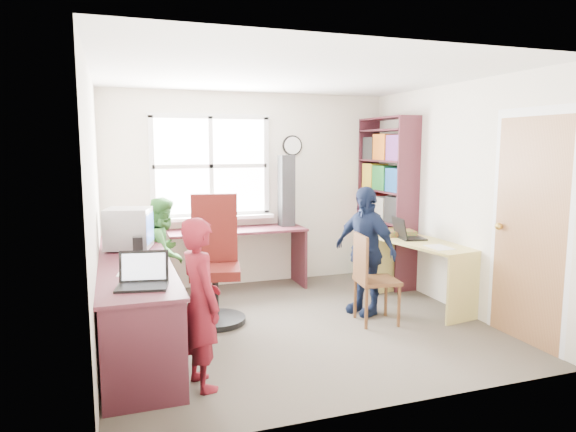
% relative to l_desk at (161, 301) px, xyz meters
% --- Properties ---
extents(room, '(3.64, 3.44, 2.44)m').
position_rel_l_desk_xyz_m(room, '(1.32, 0.38, 0.76)').
color(room, '#463F37').
rests_on(room, ground).
extents(l_desk, '(2.38, 2.95, 0.75)m').
position_rel_l_desk_xyz_m(l_desk, '(0.00, 0.00, 0.00)').
color(l_desk, '#4E1F28').
rests_on(l_desk, ground).
extents(right_desk, '(0.76, 1.31, 0.71)m').
position_rel_l_desk_xyz_m(right_desk, '(2.85, 0.42, 0.06)').
color(right_desk, '#DCCA6E').
rests_on(right_desk, ground).
extents(bookshelf, '(0.30, 1.02, 2.10)m').
position_rel_l_desk_xyz_m(bookshelf, '(2.96, 1.47, 0.55)').
color(bookshelf, '#4E1F28').
rests_on(bookshelf, ground).
extents(swivel_chair, '(0.69, 0.69, 1.26)m').
position_rel_l_desk_xyz_m(swivel_chair, '(0.59, 0.69, 0.09)').
color(swivel_chair, black).
rests_on(swivel_chair, ground).
extents(wooden_chair, '(0.44, 0.44, 0.89)m').
position_rel_l_desk_xyz_m(wooden_chair, '(2.02, 0.11, 0.03)').
color(wooden_chair, brown).
rests_on(wooden_chair, ground).
extents(crt_monitor, '(0.49, 0.46, 0.40)m').
position_rel_l_desk_xyz_m(crt_monitor, '(-0.21, 0.84, 0.50)').
color(crt_monitor, gray).
rests_on(crt_monitor, l_desk).
extents(laptop_left, '(0.40, 0.35, 0.24)m').
position_rel_l_desk_xyz_m(laptop_left, '(-0.17, -0.55, 0.35)').
color(laptop_left, black).
rests_on(laptop_left, l_desk).
extents(laptop_right, '(0.35, 0.40, 0.24)m').
position_rel_l_desk_xyz_m(laptop_right, '(2.76, 0.67, 0.31)').
color(laptop_right, black).
rests_on(laptop_right, right_desk).
extents(speaker_a, '(0.09, 0.09, 0.18)m').
position_rel_l_desk_xyz_m(speaker_a, '(-0.15, 0.52, 0.38)').
color(speaker_a, black).
rests_on(speaker_a, l_desk).
extents(speaker_b, '(0.11, 0.11, 0.18)m').
position_rel_l_desk_xyz_m(speaker_b, '(-0.14, 1.07, 0.39)').
color(speaker_b, black).
rests_on(speaker_b, l_desk).
extents(cd_tower, '(0.19, 0.17, 0.88)m').
position_rel_l_desk_xyz_m(cd_tower, '(1.71, 1.75, 0.74)').
color(cd_tower, black).
rests_on(cd_tower, l_desk).
extents(game_box, '(0.38, 0.38, 0.06)m').
position_rel_l_desk_xyz_m(game_box, '(2.80, 0.88, 0.29)').
color(game_box, red).
rests_on(game_box, right_desk).
extents(paper_a, '(0.28, 0.36, 0.00)m').
position_rel_l_desk_xyz_m(paper_a, '(-0.21, -0.08, 0.30)').
color(paper_a, silver).
rests_on(paper_a, l_desk).
extents(paper_b, '(0.22, 0.30, 0.00)m').
position_rel_l_desk_xyz_m(paper_b, '(2.81, 0.12, 0.26)').
color(paper_b, silver).
rests_on(paper_b, right_desk).
extents(potted_plant, '(0.16, 0.14, 0.27)m').
position_rel_l_desk_xyz_m(potted_plant, '(0.78, 1.75, 0.43)').
color(potted_plant, '#2D692A').
rests_on(potted_plant, l_desk).
extents(person_red, '(0.39, 0.51, 1.25)m').
position_rel_l_desk_xyz_m(person_red, '(0.22, -0.70, 0.17)').
color(person_red, maroon).
rests_on(person_red, ground).
extents(person_green, '(0.66, 0.72, 1.20)m').
position_rel_l_desk_xyz_m(person_green, '(0.16, 1.29, 0.15)').
color(person_green, '#32772F').
rests_on(person_green, ground).
extents(person_navy, '(0.59, 0.85, 1.34)m').
position_rel_l_desk_xyz_m(person_navy, '(2.11, 0.42, 0.21)').
color(person_navy, '#121C39').
rests_on(person_navy, ground).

